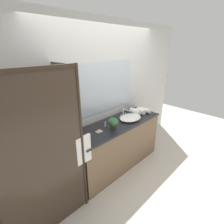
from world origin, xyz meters
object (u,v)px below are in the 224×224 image
object	(u,v)px
amenity_bottle_lotion	(77,135)
amenity_bottle_shampoo	(81,132)
sink_basin	(130,118)
rolled_towel_far_edge	(135,111)
faucet	(124,114)
amenity_bottle_body_wash	(105,124)
rolled_towel_near_edge	(145,110)
potted_plant	(113,122)
rolled_towel_middle	(141,111)
soap_dish	(99,131)

from	to	relation	value
amenity_bottle_lotion	amenity_bottle_shampoo	bearing A→B (deg)	11.51
sink_basin	rolled_towel_far_edge	xyz separation A→B (m)	(0.27, 0.09, 0.02)
faucet	amenity_bottle_body_wash	xyz separation A→B (m)	(-0.53, -0.05, -0.02)
rolled_towel_near_edge	rolled_towel_far_edge	size ratio (longest dim) A/B	1.05
faucet	potted_plant	distance (m)	0.53
potted_plant	rolled_towel_middle	xyz separation A→B (m)	(0.86, 0.07, -0.06)
potted_plant	rolled_towel_far_edge	xyz separation A→B (m)	(0.75, 0.13, -0.05)
potted_plant	rolled_towel_near_edge	distance (m)	0.97
sink_basin	faucet	world-z (taller)	faucet
amenity_bottle_body_wash	amenity_bottle_lotion	xyz separation A→B (m)	(-0.54, 0.03, 0.00)
soap_dish	amenity_bottle_shampoo	size ratio (longest dim) A/B	0.99
amenity_bottle_shampoo	rolled_towel_far_edge	size ratio (longest dim) A/B	0.47
soap_dish	rolled_towel_near_edge	xyz separation A→B (m)	(1.22, -0.03, 0.03)
amenity_bottle_shampoo	rolled_towel_far_edge	world-z (taller)	rolled_towel_far_edge
potted_plant	amenity_bottle_shampoo	bearing A→B (deg)	158.61
potted_plant	amenity_bottle_shampoo	distance (m)	0.53
potted_plant	rolled_towel_near_edge	bearing A→B (deg)	2.39
soap_dish	rolled_towel_near_edge	size ratio (longest dim) A/B	0.45
amenity_bottle_body_wash	rolled_towel_far_edge	bearing A→B (deg)	-1.49
amenity_bottle_shampoo	rolled_towel_near_edge	size ratio (longest dim) A/B	0.45
sink_basin	amenity_bottle_body_wash	xyz separation A→B (m)	(-0.53, 0.11, 0.00)
sink_basin	amenity_bottle_shampoo	bearing A→B (deg)	170.80
amenity_bottle_shampoo	rolled_towel_far_edge	bearing A→B (deg)	-3.01
amenity_bottle_lotion	rolled_towel_near_edge	bearing A→B (deg)	-4.94
rolled_towel_far_edge	soap_dish	bearing A→B (deg)	-176.84
rolled_towel_middle	rolled_towel_far_edge	size ratio (longest dim) A/B	0.90
potted_plant	soap_dish	world-z (taller)	potted_plant
rolled_towel_near_edge	rolled_towel_far_edge	xyz separation A→B (m)	(-0.22, 0.09, 0.01)
amenity_bottle_shampoo	rolled_towel_middle	world-z (taller)	rolled_towel_middle
faucet	potted_plant	world-z (taller)	potted_plant
faucet	amenity_bottle_lotion	size ratio (longest dim) A/B	1.85
sink_basin	amenity_bottle_shampoo	distance (m)	0.99
amenity_bottle_shampoo	rolled_towel_near_edge	xyz separation A→B (m)	(1.46, -0.15, 0.00)
rolled_towel_middle	rolled_towel_near_edge	bearing A→B (deg)	-16.24
amenity_bottle_shampoo	amenity_bottle_lotion	distance (m)	0.09
potted_plant	rolled_towel_near_edge	world-z (taller)	potted_plant
amenity_bottle_lotion	rolled_towel_far_edge	xyz separation A→B (m)	(1.33, -0.05, 0.01)
amenity_bottle_shampoo	rolled_towel_far_edge	xyz separation A→B (m)	(1.24, -0.07, 0.01)
soap_dish	amenity_bottle_lotion	distance (m)	0.36
rolled_towel_near_edge	faucet	bearing A→B (deg)	162.09
amenity_bottle_shampoo	rolled_towel_middle	distance (m)	1.36
amenity_bottle_shampoo	amenity_bottle_lotion	size ratio (longest dim) A/B	1.09
rolled_towel_middle	potted_plant	bearing A→B (deg)	-175.18
potted_plant	rolled_towel_far_edge	world-z (taller)	potted_plant
faucet	rolled_towel_far_edge	bearing A→B (deg)	-14.75
sink_basin	amenity_bottle_lotion	size ratio (longest dim) A/B	4.84
sink_basin	soap_dish	bearing A→B (deg)	177.01
faucet	soap_dish	size ratio (longest dim) A/B	1.71
soap_dish	rolled_towel_far_edge	xyz separation A→B (m)	(1.00, 0.06, 0.04)
sink_basin	rolled_towel_far_edge	size ratio (longest dim) A/B	2.09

